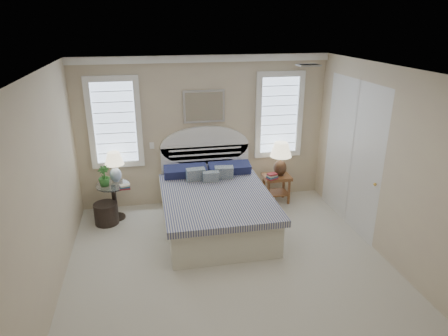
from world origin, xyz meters
TOP-DOWN VIEW (x-y plane):
  - floor at (0.00, 0.00)m, footprint 4.50×5.00m
  - ceiling at (0.00, 0.00)m, footprint 4.50×5.00m
  - wall_back at (0.00, 2.50)m, footprint 4.50×0.02m
  - wall_left at (-2.25, 0.00)m, footprint 0.02×5.00m
  - wall_right at (2.25, 0.00)m, footprint 0.02×5.00m
  - crown_molding at (0.00, 2.46)m, footprint 4.50×0.08m
  - hvac_vent at (1.20, 0.80)m, footprint 0.30×0.20m
  - switch_plate at (-0.95, 2.48)m, footprint 0.08×0.01m
  - window_left at (-1.55, 2.48)m, footprint 0.90×0.06m
  - window_right at (1.40, 2.48)m, footprint 0.90×0.06m
  - painting at (0.00, 2.46)m, footprint 0.74×0.04m
  - closet_door at (2.23, 1.20)m, footprint 0.02×1.80m
  - bed at (0.00, 1.46)m, footprint 1.72×2.28m
  - side_table_left at (-1.65, 2.05)m, footprint 0.56×0.56m
  - nightstand_right at (1.30, 2.15)m, footprint 0.50×0.40m
  - floor_pot at (-1.79, 1.88)m, footprint 0.52×0.52m
  - lamp_left at (-1.60, 2.21)m, footprint 0.34×0.34m
  - lamp_right at (1.36, 2.16)m, footprint 0.44×0.44m
  - potted_plant at (-1.78, 2.03)m, footprint 0.25×0.25m
  - books_left at (-1.44, 1.83)m, footprint 0.19×0.15m
  - books_right at (1.16, 2.00)m, footprint 0.23×0.20m

SIDE VIEW (x-z plane):
  - floor at x=0.00m, z-range -0.01..0.01m
  - floor_pot at x=-1.79m, z-range 0.00..0.36m
  - bed at x=0.00m, z-range -0.35..1.12m
  - nightstand_right at x=1.30m, z-range 0.12..0.65m
  - side_table_left at x=-1.65m, z-range 0.07..0.70m
  - books_right at x=1.16m, z-range 0.53..0.63m
  - books_left at x=-1.44m, z-range 0.63..0.70m
  - potted_plant at x=-1.78m, z-range 0.63..0.98m
  - lamp_right at x=1.36m, z-range 0.60..1.24m
  - lamp_left at x=-1.60m, z-range 0.69..1.22m
  - switch_plate at x=-0.95m, z-range 1.09..1.21m
  - closet_door at x=2.23m, z-range 0.00..2.40m
  - wall_back at x=0.00m, z-range 0.00..2.70m
  - wall_left at x=-2.25m, z-range 0.00..2.70m
  - wall_right at x=2.25m, z-range 0.00..2.70m
  - window_left at x=-1.55m, z-range 0.80..2.40m
  - window_right at x=1.40m, z-range 0.80..2.40m
  - painting at x=0.00m, z-range 1.53..2.11m
  - crown_molding at x=0.00m, z-range 2.58..2.70m
  - hvac_vent at x=1.20m, z-range 2.67..2.69m
  - ceiling at x=0.00m, z-range 2.70..2.71m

